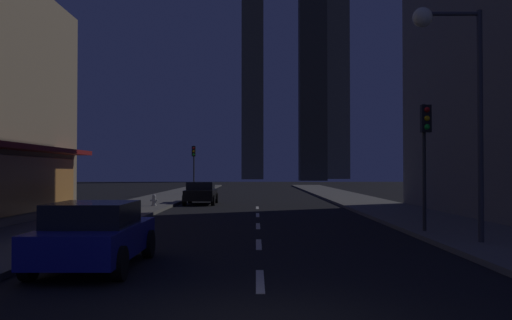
% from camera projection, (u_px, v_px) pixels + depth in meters
% --- Properties ---
extents(ground_plane, '(78.00, 136.00, 0.10)m').
position_uv_depth(ground_plane, '(256.00, 201.00, 39.22)').
color(ground_plane, black).
extents(sidewalk_right, '(4.00, 76.00, 0.15)m').
position_uv_depth(sidewalk_right, '(352.00, 199.00, 39.24)').
color(sidewalk_right, '#605E59').
rests_on(sidewalk_right, ground).
extents(sidewalk_left, '(4.00, 76.00, 0.15)m').
position_uv_depth(sidewalk_left, '(160.00, 199.00, 39.21)').
color(sidewalk_left, '#605E59').
rests_on(sidewalk_left, ground).
extents(lane_marking_center, '(0.16, 28.20, 0.01)m').
position_uv_depth(lane_marking_center, '(257.00, 234.00, 18.22)').
color(lane_marking_center, silver).
rests_on(lane_marking_center, ground).
extents(skyscraper_distant_tall, '(5.66, 5.60, 57.31)m').
position_uv_depth(skyscraper_distant_tall, '(251.00, 70.00, 142.10)').
color(skyscraper_distant_tall, '#514D3D').
rests_on(skyscraper_distant_tall, ground).
extents(skyscraper_distant_mid, '(5.98, 5.05, 78.63)m').
position_uv_depth(skyscraper_distant_mid, '(311.00, 5.00, 120.97)').
color(skyscraper_distant_mid, '#353227').
rests_on(skyscraper_distant_mid, ground).
extents(skyscraper_distant_short, '(8.13, 5.70, 74.06)m').
position_uv_depth(skyscraper_distant_short, '(332.00, 45.00, 148.90)').
color(skyscraper_distant_short, brown).
rests_on(skyscraper_distant_short, ground).
extents(car_parked_near, '(1.98, 4.24, 1.45)m').
position_uv_depth(car_parked_near, '(94.00, 234.00, 11.80)').
color(car_parked_near, navy).
rests_on(car_parked_near, ground).
extents(car_parked_far, '(1.98, 4.24, 1.45)m').
position_uv_depth(car_parked_far, '(200.00, 193.00, 34.50)').
color(car_parked_far, black).
rests_on(car_parked_far, ground).
extents(fire_hydrant_far_left, '(0.42, 0.30, 0.65)m').
position_uv_depth(fire_hydrant_far_left, '(153.00, 200.00, 30.78)').
color(fire_hydrant_far_left, '#B2B2B2').
rests_on(fire_hydrant_far_left, sidewalk_left).
extents(traffic_light_near_right, '(0.32, 0.48, 4.20)m').
position_uv_depth(traffic_light_near_right, '(424.00, 139.00, 17.79)').
color(traffic_light_near_right, '#2D2D2D').
rests_on(traffic_light_near_right, sidewalk_right).
extents(traffic_light_far_left, '(0.32, 0.48, 4.20)m').
position_uv_depth(traffic_light_far_left, '(192.00, 159.00, 46.94)').
color(traffic_light_far_left, '#2D2D2D').
rests_on(traffic_light_far_left, sidewalk_left).
extents(street_lamp_right, '(1.96, 0.56, 6.58)m').
position_uv_depth(street_lamp_right, '(449.00, 66.00, 15.15)').
color(street_lamp_right, '#38383D').
rests_on(street_lamp_right, sidewalk_right).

